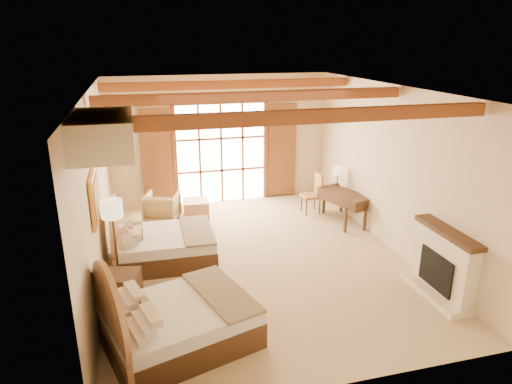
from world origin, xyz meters
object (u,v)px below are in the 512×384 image
object	(u,v)px
nightstand	(123,292)
armchair	(162,207)
bed_near	(169,320)
desk	(344,206)
bed_far	(157,244)

from	to	relation	value
nightstand	armchair	xyz separation A→B (m)	(0.82, 3.51, 0.04)
bed_near	desk	bearing A→B (deg)	22.81
armchair	desk	distance (m)	4.17
armchair	desk	bearing A→B (deg)	-175.47
bed_near	armchair	distance (m)	4.58
bed_near	desk	distance (m)	5.51
nightstand	armchair	distance (m)	3.60
bed_far	bed_near	bearing A→B (deg)	-88.18
bed_far	desk	size ratio (longest dim) A/B	1.33
bed_far	armchair	xyz separation A→B (m)	(0.22, 2.01, -0.02)
bed_far	nightstand	bearing A→B (deg)	-110.47
bed_near	desk	world-z (taller)	bed_near
bed_near	desk	xyz separation A→B (m)	(4.23, 3.53, -0.01)
bed_far	nightstand	xyz separation A→B (m)	(-0.60, -1.50, -0.06)
bed_near	desk	size ratio (longest dim) A/B	1.65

